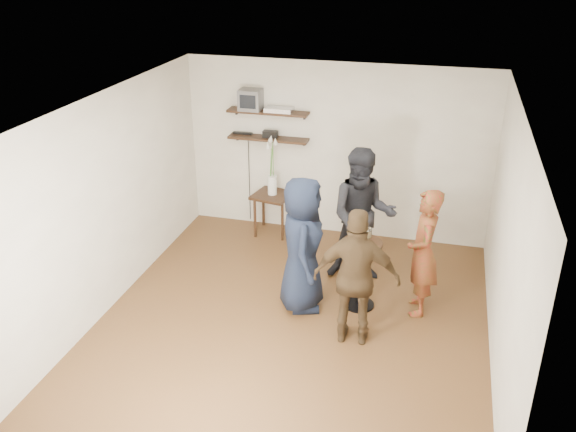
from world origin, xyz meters
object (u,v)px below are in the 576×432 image
at_px(person_navy, 302,245).
at_px(person_plaid, 423,253).
at_px(dvd_deck, 279,110).
at_px(radio, 270,134).
at_px(drinks_table, 361,265).
at_px(side_table, 272,200).
at_px(crt_monitor, 251,99).
at_px(person_brown, 357,278).
at_px(person_dark, 362,216).

bearing_deg(person_navy, person_plaid, -93.76).
distance_m(dvd_deck, radio, 0.40).
bearing_deg(drinks_table, side_table, 133.55).
xyz_separation_m(radio, side_table, (0.07, -0.17, -0.98)).
xyz_separation_m(crt_monitor, radio, (0.29, 0.00, -0.50)).
xyz_separation_m(crt_monitor, side_table, (0.36, -0.17, -1.48)).
bearing_deg(radio, person_navy, -64.18).
relative_size(side_table, person_brown, 0.40).
bearing_deg(person_plaid, dvd_deck, -135.26).
bearing_deg(drinks_table, person_brown, -86.13).
distance_m(side_table, person_brown, 2.93).
height_order(drinks_table, person_brown, person_brown).
height_order(person_navy, person_brown, person_navy).
bearing_deg(crt_monitor, side_table, -25.92).
height_order(dvd_deck, person_plaid, dvd_deck).
bearing_deg(person_brown, dvd_deck, -62.20).
bearing_deg(radio, person_brown, -56.16).
relative_size(dvd_deck, person_dark, 0.22).
height_order(crt_monitor, person_brown, crt_monitor).
relative_size(dvd_deck, drinks_table, 0.45).
xyz_separation_m(side_table, person_navy, (0.91, -1.87, 0.31)).
height_order(side_table, drinks_table, drinks_table).
bearing_deg(person_dark, person_navy, -132.10).
bearing_deg(person_dark, crt_monitor, 139.41).
relative_size(radio, drinks_table, 0.25).
bearing_deg(side_table, dvd_deck, 69.58).
distance_m(side_table, person_navy, 2.10).
bearing_deg(side_table, person_brown, -55.44).
xyz_separation_m(radio, person_brown, (1.73, -2.57, -0.71)).
height_order(drinks_table, person_dark, person_dark).
distance_m(radio, person_plaid, 3.06).
bearing_deg(person_navy, dvd_deck, 8.14).
relative_size(drinks_table, person_plaid, 0.56).
height_order(dvd_deck, person_brown, dvd_deck).
distance_m(radio, side_table, 1.00).
height_order(person_plaid, person_navy, person_navy).
relative_size(drinks_table, person_navy, 0.52).
height_order(radio, side_table, radio).
distance_m(drinks_table, person_dark, 0.79).
relative_size(person_plaid, person_brown, 0.98).
relative_size(crt_monitor, person_navy, 0.19).
bearing_deg(person_navy, person_dark, -47.90).
xyz_separation_m(person_plaid, person_navy, (-1.40, -0.26, 0.05)).
distance_m(person_plaid, person_navy, 1.42).
relative_size(side_table, person_navy, 0.38).
height_order(side_table, person_plaid, person_plaid).
height_order(crt_monitor, drinks_table, crt_monitor).
relative_size(radio, person_navy, 0.13).
height_order(crt_monitor, person_dark, crt_monitor).
bearing_deg(dvd_deck, radio, 180.00).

